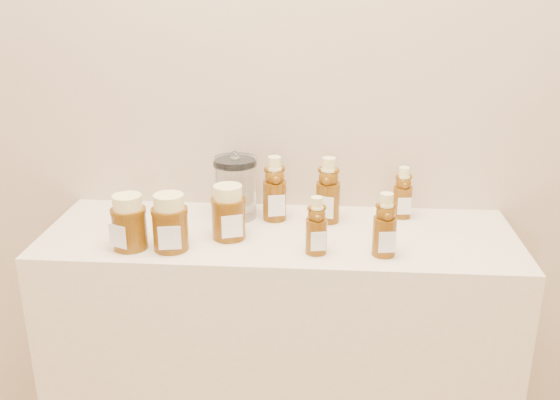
# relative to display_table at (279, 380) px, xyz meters

# --- Properties ---
(wall_back) EXTENTS (3.50, 0.02, 2.70)m
(wall_back) POSITION_rel_display_table_xyz_m (0.00, 0.20, 0.90)
(wall_back) COLOR tan
(wall_back) RESTS_ON ground
(display_table) EXTENTS (1.20, 0.40, 0.90)m
(display_table) POSITION_rel_display_table_xyz_m (0.00, 0.00, 0.00)
(display_table) COLOR beige
(display_table) RESTS_ON ground
(bear_bottle_back_left) EXTENTS (0.08, 0.08, 0.20)m
(bear_bottle_back_left) POSITION_rel_display_table_xyz_m (-0.02, 0.09, 0.55)
(bear_bottle_back_left) COLOR #562C06
(bear_bottle_back_left) RESTS_ON display_table
(bear_bottle_back_mid) EXTENTS (0.08, 0.08, 0.20)m
(bear_bottle_back_mid) POSITION_rel_display_table_xyz_m (0.12, 0.09, 0.55)
(bear_bottle_back_mid) COLOR #562C06
(bear_bottle_back_mid) RESTS_ON display_table
(bear_bottle_back_right) EXTENTS (0.06, 0.06, 0.16)m
(bear_bottle_back_right) POSITION_rel_display_table_xyz_m (0.32, 0.13, 0.53)
(bear_bottle_back_right) COLOR #562C06
(bear_bottle_back_right) RESTS_ON display_table
(bear_bottle_front_left) EXTENTS (0.06, 0.06, 0.16)m
(bear_bottle_front_left) POSITION_rel_display_table_xyz_m (0.10, -0.11, 0.53)
(bear_bottle_front_left) COLOR #562C06
(bear_bottle_front_left) RESTS_ON display_table
(bear_bottle_front_right) EXTENTS (0.07, 0.07, 0.17)m
(bear_bottle_front_right) POSITION_rel_display_table_xyz_m (0.25, -0.11, 0.54)
(bear_bottle_front_right) COLOR #562C06
(bear_bottle_front_right) RESTS_ON display_table
(honey_jar_left) EXTENTS (0.10, 0.10, 0.14)m
(honey_jar_left) POSITION_rel_display_table_xyz_m (-0.25, -0.12, 0.52)
(honey_jar_left) COLOR #562C06
(honey_jar_left) RESTS_ON display_table
(honey_jar_back) EXTENTS (0.11, 0.11, 0.14)m
(honey_jar_back) POSITION_rel_display_table_xyz_m (-0.12, -0.04, 0.52)
(honey_jar_back) COLOR #562C06
(honey_jar_back) RESTS_ON display_table
(honey_jar_front) EXTENTS (0.11, 0.11, 0.13)m
(honey_jar_front) POSITION_rel_display_table_xyz_m (-0.35, -0.12, 0.52)
(honey_jar_front) COLOR #562C06
(honey_jar_front) RESTS_ON display_table
(glass_canister) EXTENTS (0.15, 0.15, 0.18)m
(glass_canister) POSITION_rel_display_table_xyz_m (-0.12, 0.10, 0.54)
(glass_canister) COLOR white
(glass_canister) RESTS_ON display_table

